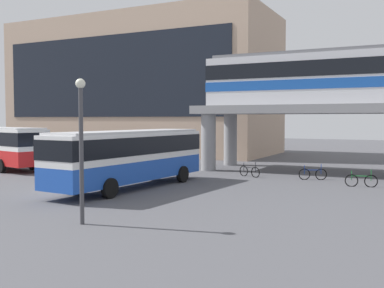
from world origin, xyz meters
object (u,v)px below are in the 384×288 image
Objects in this scene: bicycle_green at (361,181)px; bicycle_black at (250,171)px; bus_main at (130,153)px; train at (370,76)px; bicycle_blue at (313,174)px; station_building at (143,87)px.

bicycle_black is at bearing 168.11° from bicycle_green.
bicycle_green is (7.21, -1.52, 0.00)m from bicycle_black.
bus_main is 6.73× the size of bicycle_black.
train is 8.18m from bicycle_blue.
bicycle_green is at bearing -34.72° from station_building.
bus_main reaches higher than bicycle_green.
station_building reaches higher than bicycle_green.
station_building is at bearing 138.77° from bicycle_black.
station_building is at bearing 145.28° from bicycle_green.
station_building is 28.77m from train.
train reaches higher than bus_main.
bicycle_blue is (-3.11, 1.89, 0.00)m from bicycle_green.
train is 10.55m from bicycle_black.
station_building is 26.25m from bicycle_black.
station_building is at bearing 120.98° from bus_main.
station_building reaches higher than train.
bicycle_black is 4.12m from bicycle_blue.
station_building reaches higher than bus_main.
bicycle_black is at bearing -174.83° from bicycle_blue.
station_building reaches higher than bicycle_blue.
bicycle_blue is at bearing 5.17° from bicycle_black.
train is 14.02× the size of bicycle_black.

